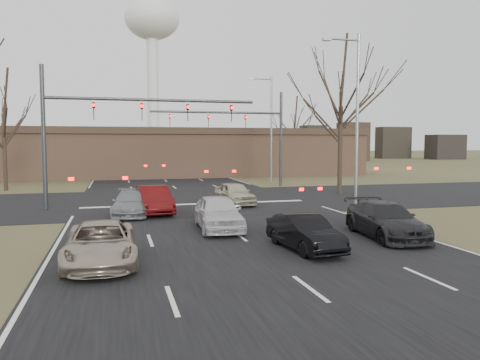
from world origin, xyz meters
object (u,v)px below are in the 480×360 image
object	(u,v)px
building	(177,152)
mast_arm_far	(249,127)
car_silver_ahead	(235,193)
car_red_ahead	(154,200)
streetlight_right_far	(270,123)
streetlight_right_near	(355,111)
car_black_hatch	(305,233)
car_silver_suv	(101,243)
car_charcoal_sedan	(386,220)
car_white_sedan	(218,213)
mast_arm_near	(105,119)
car_grey_ahead	(131,203)
water_tower	(152,28)

from	to	relation	value
building	mast_arm_far	world-z (taller)	mast_arm_far
car_silver_ahead	car_red_ahead	bearing A→B (deg)	-161.68
streetlight_right_far	car_silver_ahead	bearing A→B (deg)	-115.92
streetlight_right_near	car_black_hatch	xyz separation A→B (m)	(-7.24, -9.90, -4.97)
streetlight_right_near	car_silver_ahead	world-z (taller)	streetlight_right_near
car_silver_suv	car_charcoal_sedan	size ratio (longest dim) A/B	0.97
car_silver_suv	streetlight_right_near	bearing A→B (deg)	35.82
car_white_sedan	car_silver_ahead	size ratio (longest dim) A/B	1.10
mast_arm_near	car_silver_ahead	xyz separation A→B (m)	(7.41, -0.68, -4.39)
car_silver_suv	mast_arm_near	bearing A→B (deg)	90.41
mast_arm_near	car_white_sedan	bearing A→B (deg)	-60.69
car_black_hatch	car_silver_ahead	xyz separation A→B (m)	(0.60, 12.21, 0.06)
car_grey_ahead	car_black_hatch	bearing A→B (deg)	-54.69
water_tower	car_grey_ahead	xyz separation A→B (m)	(-10.00, -110.33, -34.84)
streetlight_right_far	mast_arm_far	bearing A→B (deg)	-128.11
mast_arm_near	car_red_ahead	world-z (taller)	mast_arm_near
water_tower	car_charcoal_sedan	world-z (taller)	water_tower
car_grey_ahead	mast_arm_far	bearing A→B (deg)	57.68
streetlight_right_far	car_grey_ahead	distance (m)	22.41
mast_arm_far	car_silver_suv	world-z (taller)	mast_arm_far
mast_arm_far	mast_arm_near	bearing A→B (deg)	-138.78
building	car_charcoal_sedan	bearing A→B (deg)	-84.51
car_charcoal_sedan	water_tower	bearing A→B (deg)	95.80
car_black_hatch	water_tower	bearing A→B (deg)	82.29
car_red_ahead	car_silver_suv	bearing A→B (deg)	-108.12
water_tower	streetlight_right_near	distance (m)	114.02
mast_arm_near	mast_arm_far	bearing A→B (deg)	41.22
mast_arm_far	car_silver_ahead	distance (m)	12.20
car_black_hatch	car_grey_ahead	world-z (taller)	car_grey_ahead
water_tower	car_white_sedan	bearing A→B (deg)	-93.22
streetlight_right_far	car_silver_ahead	world-z (taller)	streetlight_right_far
building	car_silver_suv	world-z (taller)	building
streetlight_right_near	car_red_ahead	size ratio (longest dim) A/B	2.28
mast_arm_near	car_silver_ahead	distance (m)	8.64
water_tower	building	bearing A→B (deg)	-92.79
water_tower	mast_arm_far	xyz separation A→B (m)	(0.18, -97.00, -30.45)
streetlight_right_far	car_black_hatch	world-z (taller)	streetlight_right_far
streetlight_right_far	car_silver_suv	bearing A→B (deg)	-118.27
building	car_black_hatch	bearing A→B (deg)	-90.63
car_silver_suv	car_white_sedan	bearing A→B (deg)	44.59
mast_arm_far	car_silver_ahead	world-z (taller)	mast_arm_far
mast_arm_far	car_white_sedan	bearing A→B (deg)	-109.94
water_tower	car_silver_ahead	size ratio (longest dim) A/B	11.13
mast_arm_near	car_black_hatch	bearing A→B (deg)	-62.17
water_tower	car_red_ahead	size ratio (longest dim) A/B	10.13
water_tower	car_silver_ahead	world-z (taller)	water_tower
streetlight_right_near	car_silver_suv	bearing A→B (deg)	-144.47
water_tower	car_red_ahead	distance (m)	115.62
streetlight_right_near	water_tower	bearing A→B (deg)	91.47
water_tower	streetlight_right_near	bearing A→B (deg)	-88.53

